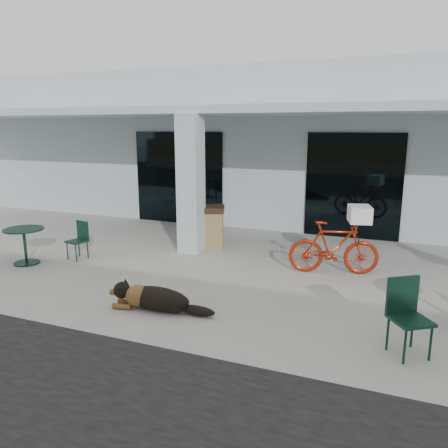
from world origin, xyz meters
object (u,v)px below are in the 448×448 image
at_px(dog, 157,297).
at_px(cafe_chair_near, 77,241).
at_px(bicycle, 334,248).
at_px(cafe_table_near, 25,246).
at_px(trash_receptacle, 212,227).
at_px(cafe_chair_far_a, 410,319).

height_order(dog, cafe_chair_near, cafe_chair_near).
bearing_deg(dog, bicycle, 40.47).
height_order(dog, cafe_table_near, cafe_table_near).
distance_m(cafe_table_near, trash_receptacle, 4.12).
distance_m(cafe_table_near, cafe_chair_far_a, 7.56).
bearing_deg(cafe_table_near, dog, -15.93).
bearing_deg(cafe_table_near, cafe_chair_far_a, -8.66).
height_order(bicycle, trash_receptacle, bicycle).
bearing_deg(bicycle, cafe_table_near, 92.00).
relative_size(bicycle, trash_receptacle, 1.74).
xyz_separation_m(cafe_chair_near, cafe_chair_far_a, (6.67, -1.80, 0.08)).
height_order(cafe_chair_near, cafe_chair_far_a, cafe_chair_far_a).
bearing_deg(dog, cafe_chair_near, 139.45).
xyz_separation_m(dog, cafe_chair_near, (-3.01, 1.75, 0.20)).
distance_m(bicycle, cafe_table_near, 6.38).
relative_size(cafe_chair_near, cafe_chair_far_a, 0.84).
xyz_separation_m(dog, cafe_chair_far_a, (3.66, -0.05, 0.27)).
distance_m(dog, cafe_table_near, 3.96).
bearing_deg(cafe_table_near, cafe_chair_near, 39.93).
bearing_deg(trash_receptacle, cafe_table_near, -139.73).
xyz_separation_m(cafe_table_near, trash_receptacle, (3.14, 2.66, 0.12)).
height_order(bicycle, cafe_table_near, bicycle).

